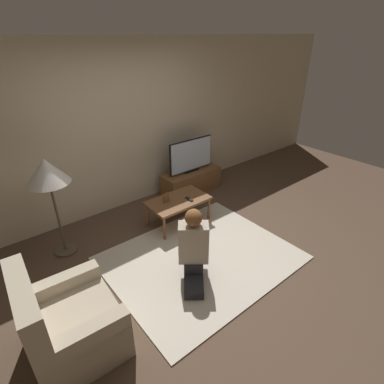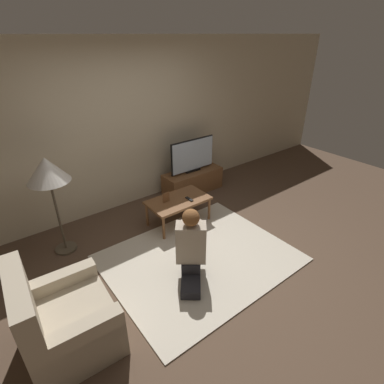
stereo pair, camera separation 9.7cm
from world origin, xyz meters
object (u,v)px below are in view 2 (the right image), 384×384
floor_lamp (48,173)px  tv (193,155)px  coffee_table (178,202)px  person_kneeling (191,246)px  armchair (65,322)px

floor_lamp → tv: bearing=7.0°
coffee_table → floor_lamp: size_ratio=0.69×
floor_lamp → person_kneeling: (1.02, -1.46, -0.67)m
floor_lamp → armchair: size_ratio=1.45×
armchair → floor_lamp: bearing=-12.8°
floor_lamp → armchair: floor_lamp is taller
coffee_table → armchair: armchair is taller
floor_lamp → person_kneeling: floor_lamp is taller
person_kneeling → floor_lamp: bearing=-16.5°
tv → person_kneeling: (-1.39, -1.76, -0.23)m
tv → coffee_table: 1.13m
floor_lamp → armchair: bearing=-105.9°
floor_lamp → person_kneeling: 1.90m
coffee_table → person_kneeling: person_kneeling is taller
armchair → person_kneeling: 1.45m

